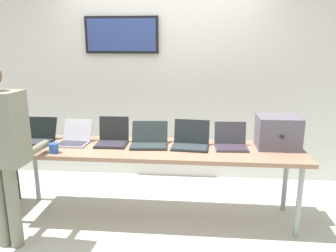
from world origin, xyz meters
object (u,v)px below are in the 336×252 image
at_px(laptop_station_4, 191,141).
at_px(laptop_station_5, 231,142).
at_px(coffee_mug, 54,148).
at_px(laptop_station_1, 74,138).
at_px(laptop_station_3, 149,141).
at_px(laptop_station_2, 112,138).
at_px(equipment_box, 278,132).
at_px(workbench, 153,152).
at_px(laptop_station_0, 37,136).

height_order(laptop_station_4, laptop_station_5, laptop_station_4).
height_order(laptop_station_4, coffee_mug, laptop_station_4).
xyz_separation_m(laptop_station_1, laptop_station_4, (1.20, -0.01, 0.01)).
height_order(laptop_station_3, laptop_station_4, laptop_station_4).
bearing_deg(laptop_station_3, laptop_station_2, 177.23).
xyz_separation_m(equipment_box, coffee_mug, (-2.14, -0.36, -0.11)).
distance_m(workbench, laptop_station_1, 0.84).
bearing_deg(laptop_station_3, equipment_box, 1.98).
distance_m(workbench, laptop_station_2, 0.45).
height_order(equipment_box, laptop_station_2, equipment_box).
distance_m(equipment_box, coffee_mug, 2.18).
relative_size(laptop_station_4, coffee_mug, 4.11).
bearing_deg(coffee_mug, laptop_station_1, 75.33).
bearing_deg(laptop_station_3, laptop_station_1, 179.65).
bearing_deg(laptop_station_4, equipment_box, 3.61).
height_order(workbench, laptop_station_3, laptop_station_3).
height_order(equipment_box, laptop_station_4, equipment_box).
height_order(workbench, laptop_station_1, laptop_station_1).
relative_size(equipment_box, laptop_station_3, 1.04).
bearing_deg(coffee_mug, laptop_station_2, 34.58).
relative_size(laptop_station_1, laptop_station_2, 1.06).
bearing_deg(laptop_station_1, laptop_station_5, 0.00).
bearing_deg(laptop_station_1, equipment_box, 1.09).
bearing_deg(laptop_station_1, workbench, -4.68).
height_order(equipment_box, laptop_station_0, equipment_box).
relative_size(equipment_box, laptop_station_4, 1.07).
bearing_deg(laptop_station_2, equipment_box, 0.87).
relative_size(equipment_box, laptop_station_5, 1.25).
bearing_deg(laptop_station_3, coffee_mug, -160.16).
relative_size(laptop_station_0, coffee_mug, 3.67).
relative_size(laptop_station_0, laptop_station_4, 0.89).
bearing_deg(laptop_station_5, laptop_station_2, 179.35).
bearing_deg(laptop_station_3, laptop_station_0, 178.68).
bearing_deg(equipment_box, laptop_station_0, -179.62).
xyz_separation_m(laptop_station_3, laptop_station_5, (0.82, 0.00, 0.00)).
bearing_deg(laptop_station_4, laptop_station_3, 178.63).
bearing_deg(laptop_station_5, laptop_station_3, -179.65).
height_order(workbench, laptop_station_4, laptop_station_4).
bearing_deg(laptop_station_2, laptop_station_4, -2.04).
relative_size(workbench, coffee_mug, 32.00).
height_order(laptop_station_0, laptop_station_3, laptop_station_0).
distance_m(laptop_station_0, laptop_station_1, 0.42).
bearing_deg(workbench, coffee_mug, -164.70).
distance_m(laptop_station_0, laptop_station_4, 1.62).
xyz_separation_m(laptop_station_0, laptop_station_5, (2.02, -0.02, 0.00)).
height_order(laptop_station_2, coffee_mug, laptop_station_2).
bearing_deg(workbench, laptop_station_4, 8.08).
xyz_separation_m(equipment_box, laptop_station_2, (-1.66, -0.03, -0.10)).
height_order(laptop_station_1, laptop_station_5, laptop_station_5).
bearing_deg(laptop_station_1, laptop_station_3, -0.35).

